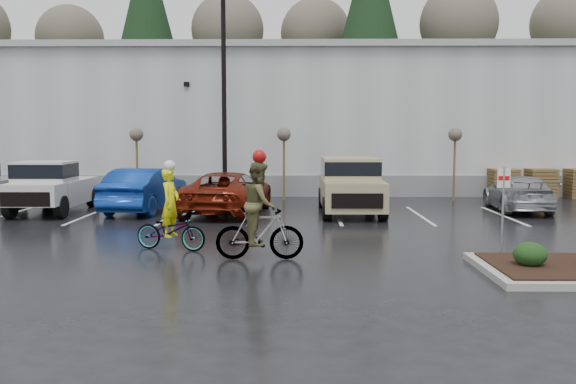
{
  "coord_description": "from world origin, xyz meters",
  "views": [
    {
      "loc": [
        -1.01,
        -13.82,
        3.0
      ],
      "look_at": [
        -1.21,
        3.47,
        1.3
      ],
      "focal_mm": 38.0,
      "sensor_mm": 36.0,
      "label": 1
    }
  ],
  "objects_px": {
    "lamppost": "(224,68)",
    "car_far_silver": "(518,193)",
    "sapling_mid": "(284,138)",
    "fire_lane_sign": "(503,202)",
    "sapling_west": "(136,138)",
    "suv_tan": "(350,186)",
    "car_red": "(228,192)",
    "cyclist_olive": "(260,220)",
    "sapling_east": "(455,138)",
    "pickup_white": "(55,186)",
    "pallet_stack_a": "(503,183)",
    "cyclist_hivis": "(171,222)",
    "pallet_stack_b": "(540,183)",
    "car_blue": "(145,190)"
  },
  "relations": [
    {
      "from": "pickup_white",
      "to": "car_far_silver",
      "type": "height_order",
      "value": "pickup_white"
    },
    {
      "from": "fire_lane_sign",
      "to": "cyclist_hivis",
      "type": "relative_size",
      "value": 0.96
    },
    {
      "from": "sapling_west",
      "to": "suv_tan",
      "type": "relative_size",
      "value": 0.63
    },
    {
      "from": "fire_lane_sign",
      "to": "car_far_silver",
      "type": "xyz_separation_m",
      "value": [
        3.74,
        9.25,
        -0.73
      ]
    },
    {
      "from": "sapling_east",
      "to": "fire_lane_sign",
      "type": "relative_size",
      "value": 1.45
    },
    {
      "from": "sapling_east",
      "to": "suv_tan",
      "type": "xyz_separation_m",
      "value": [
        -4.96,
        -4.41,
        -1.7
      ]
    },
    {
      "from": "fire_lane_sign",
      "to": "suv_tan",
      "type": "bearing_deg",
      "value": 108.2
    },
    {
      "from": "sapling_east",
      "to": "pallet_stack_a",
      "type": "relative_size",
      "value": 2.37
    },
    {
      "from": "pickup_white",
      "to": "cyclist_hivis",
      "type": "height_order",
      "value": "cyclist_hivis"
    },
    {
      "from": "cyclist_hivis",
      "to": "cyclist_olive",
      "type": "bearing_deg",
      "value": -100.61
    },
    {
      "from": "lamppost",
      "to": "suv_tan",
      "type": "bearing_deg",
      "value": -34.07
    },
    {
      "from": "car_blue",
      "to": "car_red",
      "type": "distance_m",
      "value": 3.22
    },
    {
      "from": "sapling_mid",
      "to": "car_far_silver",
      "type": "bearing_deg",
      "value": -21.47
    },
    {
      "from": "pallet_stack_a",
      "to": "pallet_stack_b",
      "type": "height_order",
      "value": "same"
    },
    {
      "from": "car_far_silver",
      "to": "cyclist_hivis",
      "type": "relative_size",
      "value": 2.01
    },
    {
      "from": "fire_lane_sign",
      "to": "car_far_silver",
      "type": "distance_m",
      "value": 10.0
    },
    {
      "from": "car_red",
      "to": "cyclist_olive",
      "type": "xyz_separation_m",
      "value": [
        1.66,
        -8.26,
        0.16
      ]
    },
    {
      "from": "cyclist_olive",
      "to": "cyclist_hivis",
      "type": "bearing_deg",
      "value": 62.31
    },
    {
      "from": "sapling_east",
      "to": "pickup_white",
      "type": "xyz_separation_m",
      "value": [
        -16.08,
        -4.03,
        -1.75
      ]
    },
    {
      "from": "sapling_west",
      "to": "pallet_stack_a",
      "type": "xyz_separation_m",
      "value": [
        16.5,
        1.0,
        -2.05
      ]
    },
    {
      "from": "sapling_east",
      "to": "cyclist_olive",
      "type": "relative_size",
      "value": 1.23
    },
    {
      "from": "pallet_stack_a",
      "to": "car_far_silver",
      "type": "xyz_separation_m",
      "value": [
        -0.96,
        -4.55,
        -0.0
      ]
    },
    {
      "from": "cyclist_olive",
      "to": "sapling_east",
      "type": "bearing_deg",
      "value": -33.59
    },
    {
      "from": "sapling_east",
      "to": "car_red",
      "type": "xyz_separation_m",
      "value": [
        -9.51,
        -4.38,
        -1.95
      ]
    },
    {
      "from": "pallet_stack_b",
      "to": "cyclist_hivis",
      "type": "distance_m",
      "value": 19.05
    },
    {
      "from": "lamppost",
      "to": "car_far_silver",
      "type": "distance_m",
      "value": 12.84
    },
    {
      "from": "suv_tan",
      "to": "pallet_stack_b",
      "type": "bearing_deg",
      "value": 30.56
    },
    {
      "from": "sapling_east",
      "to": "pickup_white",
      "type": "relative_size",
      "value": 0.62
    },
    {
      "from": "sapling_east",
      "to": "car_blue",
      "type": "xyz_separation_m",
      "value": [
        -12.69,
        -3.91,
        -1.9
      ]
    },
    {
      "from": "car_blue",
      "to": "sapling_west",
      "type": "bearing_deg",
      "value": -64.36
    },
    {
      "from": "car_blue",
      "to": "pickup_white",
      "type": "bearing_deg",
      "value": 9.12
    },
    {
      "from": "sapling_east",
      "to": "suv_tan",
      "type": "height_order",
      "value": "sapling_east"
    },
    {
      "from": "sapling_west",
      "to": "car_red",
      "type": "xyz_separation_m",
      "value": [
        4.49,
        -4.38,
        -1.95
      ]
    },
    {
      "from": "sapling_east",
      "to": "pickup_white",
      "type": "distance_m",
      "value": 16.67
    },
    {
      "from": "sapling_mid",
      "to": "pickup_white",
      "type": "distance_m",
      "value": 9.64
    },
    {
      "from": "fire_lane_sign",
      "to": "pickup_white",
      "type": "distance_m",
      "value": 16.42
    },
    {
      "from": "sapling_mid",
      "to": "sapling_east",
      "type": "relative_size",
      "value": 1.0
    },
    {
      "from": "car_red",
      "to": "cyclist_olive",
      "type": "distance_m",
      "value": 8.43
    },
    {
      "from": "car_far_silver",
      "to": "cyclist_olive",
      "type": "distance_m",
      "value": 13.06
    },
    {
      "from": "pickup_white",
      "to": "sapling_east",
      "type": "bearing_deg",
      "value": 14.06
    },
    {
      "from": "pallet_stack_a",
      "to": "cyclist_hivis",
      "type": "xyz_separation_m",
      "value": [
        -12.68,
        -12.5,
        0.04
      ]
    },
    {
      "from": "cyclist_hivis",
      "to": "cyclist_olive",
      "type": "xyz_separation_m",
      "value": [
        2.34,
        -1.14,
        0.22
      ]
    },
    {
      "from": "sapling_west",
      "to": "pallet_stack_b",
      "type": "relative_size",
      "value": 2.37
    },
    {
      "from": "lamppost",
      "to": "cyclist_olive",
      "type": "height_order",
      "value": "lamppost"
    },
    {
      "from": "suv_tan",
      "to": "cyclist_olive",
      "type": "height_order",
      "value": "cyclist_olive"
    },
    {
      "from": "sapling_west",
      "to": "car_red",
      "type": "height_order",
      "value": "sapling_west"
    },
    {
      "from": "sapling_west",
      "to": "cyclist_olive",
      "type": "relative_size",
      "value": 1.23
    },
    {
      "from": "sapling_mid",
      "to": "pallet_stack_b",
      "type": "relative_size",
      "value": 2.37
    },
    {
      "from": "suv_tan",
      "to": "car_far_silver",
      "type": "distance_m",
      "value": 6.56
    },
    {
      "from": "sapling_mid",
      "to": "fire_lane_sign",
      "type": "bearing_deg",
      "value": -67.51
    }
  ]
}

